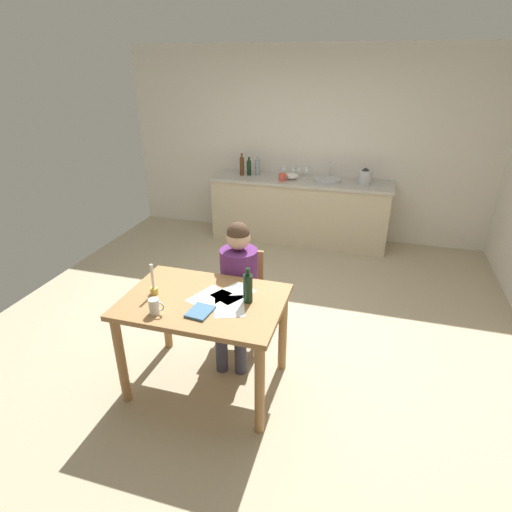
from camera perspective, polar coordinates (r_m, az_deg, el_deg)
name	(u,v)px	position (r m, az deg, el deg)	size (l,w,h in m)	color
ground_plane	(255,325)	(4.21, -0.13, -9.41)	(5.20, 5.20, 0.04)	tan
wall_back	(307,145)	(6.10, 6.99, 14.88)	(5.20, 0.12, 2.60)	silver
kitchen_counter	(299,210)	(5.97, 5.97, 6.27)	(2.48, 0.64, 0.90)	beige
dining_table	(204,314)	(3.15, -7.13, -7.90)	(1.18, 0.82, 0.79)	#9E7042
chair_at_table	(241,294)	(3.74, -2.01, -5.26)	(0.45, 0.45, 0.86)	#9E7042
person_seated	(238,282)	(3.52, -2.56, -3.64)	(0.37, 0.62, 1.19)	#592666
coffee_mug	(155,306)	(2.96, -13.75, -6.72)	(0.12, 0.07, 0.11)	white
candlestick	(154,286)	(3.19, -13.90, -4.00)	(0.06, 0.06, 0.24)	gold
book_magazine	(200,312)	(2.93, -7.67, -7.58)	(0.15, 0.19, 0.02)	#40688E
paper_letter	(233,293)	(3.14, -3.14, -5.11)	(0.21, 0.30, 0.00)	white
paper_bill	(229,306)	(2.98, -3.68, -6.91)	(0.21, 0.30, 0.00)	white
paper_envelope	(209,297)	(3.11, -6.46, -5.62)	(0.21, 0.30, 0.00)	white
wine_bottle_on_table	(248,288)	(2.98, -1.13, -4.37)	(0.07, 0.07, 0.27)	black
sink_unit	(327,180)	(5.79, 9.80, 10.31)	(0.36, 0.36, 0.24)	#B2B7BC
bottle_oil	(242,166)	(6.02, -1.96, 12.28)	(0.06, 0.06, 0.31)	#593319
bottle_vinegar	(249,167)	(6.02, -0.97, 12.07)	(0.06, 0.06, 0.26)	black
bottle_wine_red	(258,167)	(6.02, 0.22, 12.10)	(0.07, 0.07, 0.26)	#8C999E
mixing_bowl	(292,176)	(5.83, 4.94, 10.89)	(0.19, 0.19, 0.09)	white
stovetop_kettle	(365,177)	(5.74, 14.75, 10.50)	(0.18, 0.18, 0.22)	#B7BABF
wine_glass_near_sink	(307,169)	(5.95, 6.96, 11.74)	(0.07, 0.07, 0.15)	silver
wine_glass_by_kettle	(299,169)	(5.97, 5.95, 11.83)	(0.07, 0.07, 0.15)	silver
wine_glass_back_left	(293,168)	(5.98, 5.11, 11.90)	(0.07, 0.07, 0.15)	silver
wine_glass_back_right	(283,168)	(6.01, 3.77, 12.01)	(0.07, 0.07, 0.15)	silver
teacup_on_counter	(282,177)	(5.73, 3.64, 10.77)	(0.13, 0.09, 0.10)	#D84C3F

